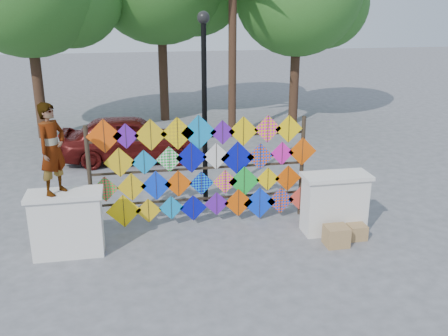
{
  "coord_description": "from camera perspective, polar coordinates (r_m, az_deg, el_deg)",
  "views": [
    {
      "loc": [
        -1.39,
        -9.26,
        4.67
      ],
      "look_at": [
        0.49,
        0.6,
        1.29
      ],
      "focal_mm": 40.0,
      "sensor_mm": 36.0,
      "label": 1
    }
  ],
  "objects": [
    {
      "name": "ground",
      "position": [
        10.46,
        -2.06,
        -7.93
      ],
      "size": [
        80.0,
        80.0,
        0.0
      ],
      "primitive_type": "plane",
      "color": "gray",
      "rests_on": "ground"
    },
    {
      "name": "parapet_left",
      "position": [
        9.99,
        -17.49,
        -6.04
      ],
      "size": [
        1.4,
        0.65,
        1.28
      ],
      "color": "white",
      "rests_on": "ground"
    },
    {
      "name": "parapet_right",
      "position": [
        10.72,
        12.52,
        -3.9
      ],
      "size": [
        1.4,
        0.65,
        1.28
      ],
      "color": "white",
      "rests_on": "ground"
    },
    {
      "name": "kite_rack",
      "position": [
        10.66,
        -2.29,
        -0.19
      ],
      "size": [
        4.93,
        0.24,
        2.44
      ],
      "color": "#2C2318",
      "rests_on": "ground"
    },
    {
      "name": "vendor_woman",
      "position": [
        9.51,
        -19.04,
        2.07
      ],
      "size": [
        0.69,
        0.74,
        1.7
      ],
      "primitive_type": "imported",
      "rotation": [
        0.0,
        0.0,
        0.97
      ],
      "color": "#99999E",
      "rests_on": "parapet_left"
    },
    {
      "name": "sedan",
      "position": [
        15.4,
        -10.63,
        3.36
      ],
      "size": [
        4.22,
        1.82,
        1.42
      ],
      "primitive_type": "imported",
      "rotation": [
        0.0,
        0.0,
        1.54
      ],
      "color": "#4E0E0D",
      "rests_on": "ground"
    },
    {
      "name": "lamppost",
      "position": [
        11.55,
        -2.27,
        8.72
      ],
      "size": [
        0.28,
        0.28,
        4.46
      ],
      "color": "black",
      "rests_on": "ground"
    },
    {
      "name": "cardboard_box_near",
      "position": [
        10.31,
        12.71,
        -7.58
      ],
      "size": [
        0.45,
        0.4,
        0.4
      ],
      "primitive_type": "cube",
      "color": "#AB8552",
      "rests_on": "ground"
    },
    {
      "name": "cardboard_box_far",
      "position": [
        10.7,
        14.92,
        -7.04
      ],
      "size": [
        0.37,
        0.34,
        0.31
      ],
      "primitive_type": "cube",
      "color": "#AB8552",
      "rests_on": "ground"
    }
  ]
}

